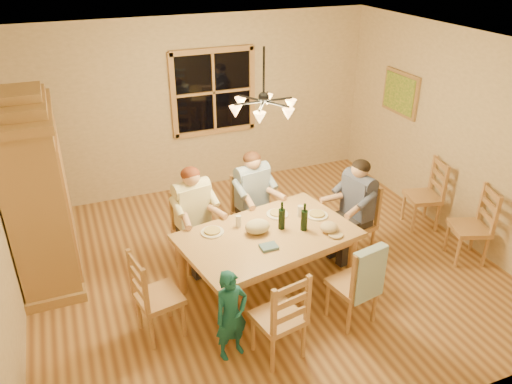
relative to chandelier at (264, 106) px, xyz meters
name	(u,v)px	position (x,y,z in m)	size (l,w,h in m)	color
floor	(262,266)	(0.00, 0.00, -2.08)	(5.50, 5.50, 0.00)	brown
ceiling	(264,46)	(0.00, 0.00, 0.62)	(5.50, 5.00, 0.02)	white
wall_back	(201,106)	(0.00, 2.50, -0.73)	(5.50, 0.02, 2.70)	tan
wall_right	(456,136)	(2.75, 0.00, -0.73)	(0.02, 5.00, 2.70)	tan
window	(213,92)	(0.20, 2.47, -0.53)	(1.30, 0.06, 1.30)	black
painting	(400,93)	(2.71, 1.20, -0.48)	(0.06, 0.78, 0.64)	#9E6D44
chandelier	(264,106)	(0.00, 0.00, 0.00)	(0.77, 0.68, 0.71)	black
armoire	(38,197)	(-2.42, 0.80, -1.02)	(0.66, 1.40, 2.30)	#9E6D44
dining_table	(268,241)	(-0.12, -0.44, -1.42)	(2.08, 1.49, 0.76)	#AC864C
chair_far_left	(195,244)	(-0.76, 0.35, -1.77)	(0.51, 0.49, 0.99)	#B87C51
chair_far_right	(253,225)	(0.07, 0.50, -1.77)	(0.51, 0.49, 0.99)	#B87C51
chair_near_left	(278,329)	(-0.42, -1.41, -1.77)	(0.51, 0.49, 0.99)	#B87C51
chair_near_right	(352,295)	(0.51, -1.24, -1.77)	(0.51, 0.49, 0.99)	#B87C51
chair_end_left	(160,309)	(-1.42, -0.69, -1.77)	(0.49, 0.51, 0.99)	#B87C51
chair_end_right	(353,234)	(1.17, -0.20, -1.77)	(0.49, 0.51, 0.99)	#B87C51
adult_woman	(193,206)	(-0.76, 0.35, -1.24)	(0.45, 0.48, 0.87)	beige
adult_plaid_man	(253,188)	(0.07, 0.50, -1.24)	(0.45, 0.48, 0.87)	#385D9B
adult_slate_man	(357,197)	(1.17, -0.20, -1.24)	(0.48, 0.45, 0.87)	#3F4564
towel	(368,274)	(0.54, -1.42, -1.38)	(0.38, 0.10, 0.58)	#9DBFD4
wine_bottle_a	(282,215)	(0.06, -0.39, -1.15)	(0.08, 0.08, 0.33)	black
wine_bottle_b	(304,217)	(0.28, -0.51, -1.15)	(0.08, 0.08, 0.33)	black
plate_woman	(212,232)	(-0.69, -0.20, -1.31)	(0.26, 0.26, 0.02)	white
plate_plaid	(277,214)	(0.15, -0.10, -1.31)	(0.26, 0.26, 0.02)	white
plate_slate	(317,215)	(0.57, -0.30, -1.31)	(0.26, 0.26, 0.02)	white
wine_glass_a	(238,221)	(-0.37, -0.18, -1.25)	(0.06, 0.06, 0.14)	silver
wine_glass_b	(300,211)	(0.38, -0.23, -1.25)	(0.06, 0.06, 0.14)	silver
cap	(329,227)	(0.53, -0.65, -1.26)	(0.20, 0.20, 0.11)	tan
napkin	(269,247)	(-0.23, -0.71, -1.30)	(0.18, 0.14, 0.03)	slate
cloth_bundle	(257,227)	(-0.22, -0.38, -1.24)	(0.28, 0.22, 0.15)	#BCB188
child	(231,315)	(-0.84, -1.25, -1.59)	(0.35, 0.23, 0.97)	#17606A
chair_spare_front	(467,238)	(2.45, -0.81, -1.77)	(0.54, 0.55, 0.99)	#B87C51
chair_spare_back	(421,206)	(2.45, 0.08, -1.77)	(0.51, 0.53, 0.99)	#B87C51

